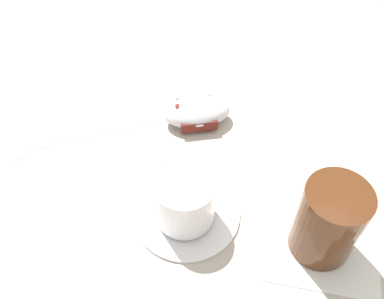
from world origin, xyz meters
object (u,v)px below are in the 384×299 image
Objects in this scene: saucer at (186,212)px; drinking_glass at (328,221)px; coffee_cup at (184,198)px; computer_mouse at (197,112)px.

saucer is 0.17m from drinking_glass.
saucer is 0.04m from coffee_cup.
coffee_cup is at bearing -53.72° from saucer.
computer_mouse is (-0.16, 0.04, 0.01)m from saucer.
saucer is 1.32× the size of coffee_cup.
drinking_glass is at bearing 26.22° from computer_mouse.
drinking_glass reaches higher than computer_mouse.
saucer is 1.36× the size of computer_mouse.
saucer is at bearing -13.66° from computer_mouse.
drinking_glass reaches higher than saucer.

